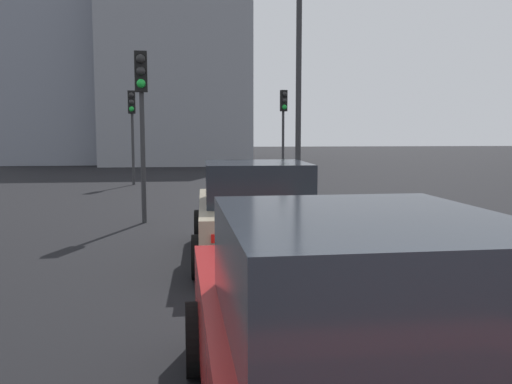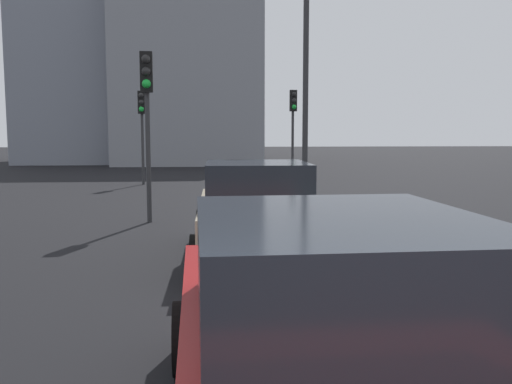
{
  "view_description": "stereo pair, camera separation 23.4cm",
  "coord_description": "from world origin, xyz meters",
  "px_view_note": "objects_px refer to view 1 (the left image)",
  "views": [
    {
      "loc": [
        -0.62,
        0.96,
        2.08
      ],
      "look_at": [
        7.83,
        -0.01,
        1.15
      ],
      "focal_mm": 38.0,
      "sensor_mm": 36.0,
      "label": 1
    },
    {
      "loc": [
        -0.64,
        0.73,
        2.08
      ],
      "look_at": [
        7.83,
        -0.01,
        1.15
      ],
      "focal_mm": 38.0,
      "sensor_mm": 36.0,
      "label": 2
    }
  ],
  "objects_px": {
    "car_beige_lead": "(255,213)",
    "traffic_light_near_right": "(132,117)",
    "traffic_light_near_left": "(284,116)",
    "car_red_second": "(353,346)",
    "traffic_light_far_left": "(142,100)",
    "street_lamp_kerbside": "(299,27)"
  },
  "relations": [
    {
      "from": "traffic_light_near_left",
      "to": "traffic_light_near_right",
      "type": "distance_m",
      "value": 6.37
    },
    {
      "from": "car_red_second",
      "to": "traffic_light_far_left",
      "type": "distance_m",
      "value": 9.89
    },
    {
      "from": "traffic_light_near_left",
      "to": "traffic_light_near_right",
      "type": "bearing_deg",
      "value": -87.71
    },
    {
      "from": "traffic_light_near_right",
      "to": "traffic_light_far_left",
      "type": "bearing_deg",
      "value": 7.02
    },
    {
      "from": "car_red_second",
      "to": "traffic_light_near_left",
      "type": "relative_size",
      "value": 1.13
    },
    {
      "from": "traffic_light_far_left",
      "to": "car_red_second",
      "type": "bearing_deg",
      "value": 9.25
    },
    {
      "from": "traffic_light_near_right",
      "to": "street_lamp_kerbside",
      "type": "height_order",
      "value": "street_lamp_kerbside"
    },
    {
      "from": "car_beige_lead",
      "to": "traffic_light_near_right",
      "type": "bearing_deg",
      "value": 15.42
    },
    {
      "from": "car_beige_lead",
      "to": "street_lamp_kerbside",
      "type": "xyz_separation_m",
      "value": [
        6.68,
        -2.01,
        4.29
      ]
    },
    {
      "from": "traffic_light_near_left",
      "to": "street_lamp_kerbside",
      "type": "relative_size",
      "value": 0.44
    },
    {
      "from": "car_beige_lead",
      "to": "car_red_second",
      "type": "height_order",
      "value": "car_red_second"
    },
    {
      "from": "car_beige_lead",
      "to": "car_red_second",
      "type": "xyz_separation_m",
      "value": [
        -5.66,
        0.04,
        0.01
      ]
    },
    {
      "from": "traffic_light_near_left",
      "to": "traffic_light_near_right",
      "type": "height_order",
      "value": "traffic_light_near_left"
    },
    {
      "from": "car_red_second",
      "to": "traffic_light_near_right",
      "type": "relative_size",
      "value": 1.18
    },
    {
      "from": "car_beige_lead",
      "to": "street_lamp_kerbside",
      "type": "height_order",
      "value": "street_lamp_kerbside"
    },
    {
      "from": "car_red_second",
      "to": "traffic_light_far_left",
      "type": "relative_size",
      "value": 1.13
    },
    {
      "from": "traffic_light_near_left",
      "to": "car_red_second",
      "type": "bearing_deg",
      "value": -16.46
    },
    {
      "from": "traffic_light_near_right",
      "to": "traffic_light_far_left",
      "type": "relative_size",
      "value": 0.96
    },
    {
      "from": "street_lamp_kerbside",
      "to": "traffic_light_near_left",
      "type": "bearing_deg",
      "value": -6.35
    },
    {
      "from": "car_beige_lead",
      "to": "traffic_light_far_left",
      "type": "distance_m",
      "value": 4.81
    },
    {
      "from": "car_beige_lead",
      "to": "traffic_light_near_left",
      "type": "relative_size",
      "value": 1.05
    },
    {
      "from": "traffic_light_near_right",
      "to": "street_lamp_kerbside",
      "type": "xyz_separation_m",
      "value": [
        -6.52,
        -5.41,
        2.37
      ]
    }
  ]
}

